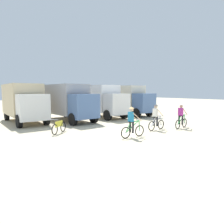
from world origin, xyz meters
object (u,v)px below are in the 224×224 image
at_px(box_truck_avon_van, 100,99).
at_px(cyclist_cowboy_hat, 156,118).
at_px(box_truck_grey_hauler, 68,101).
at_px(cyclist_near_camera, 181,117).
at_px(bicycle_spare, 59,127).
at_px(cyclist_orange_shirt, 132,123).
at_px(box_truck_tan_camper, 24,101).
at_px(box_truck_cream_rv, 125,99).

distance_m(box_truck_avon_van, cyclist_cowboy_hat, 8.68).
bearing_deg(box_truck_grey_hauler, cyclist_near_camera, -56.32).
distance_m(box_truck_grey_hauler, cyclist_cowboy_hat, 8.61).
bearing_deg(bicycle_spare, cyclist_orange_shirt, -47.71).
distance_m(cyclist_orange_shirt, cyclist_near_camera, 4.89).
xyz_separation_m(box_truck_tan_camper, bicycle_spare, (1.04, -6.30, -1.48)).
distance_m(box_truck_grey_hauler, box_truck_cream_rv, 7.33).
bearing_deg(cyclist_near_camera, bicycle_spare, 158.56).
xyz_separation_m(cyclist_near_camera, bicycle_spare, (-8.08, 3.17, -0.45)).
height_order(box_truck_cream_rv, cyclist_orange_shirt, box_truck_cream_rv).
xyz_separation_m(box_truck_tan_camper, cyclist_cowboy_hat, (7.08, -8.96, -1.03)).
xyz_separation_m(box_truck_cream_rv, cyclist_near_camera, (-1.75, -9.14, -1.03)).
distance_m(cyclist_cowboy_hat, cyclist_near_camera, 2.10).
height_order(box_truck_avon_van, cyclist_cowboy_hat, box_truck_avon_van).
distance_m(box_truck_grey_hauler, cyclist_orange_shirt, 8.75).
xyz_separation_m(box_truck_cream_rv, bicycle_spare, (-9.82, -5.97, -1.48)).
bearing_deg(bicycle_spare, box_truck_tan_camper, 99.38).
relative_size(box_truck_grey_hauler, cyclist_cowboy_hat, 3.84).
height_order(box_truck_avon_van, bicycle_spare, box_truck_avon_van).
height_order(box_truck_tan_camper, box_truck_avon_van, same).
height_order(cyclist_orange_shirt, bicycle_spare, cyclist_orange_shirt).
xyz_separation_m(box_truck_grey_hauler, cyclist_cowboy_hat, (3.51, -7.80, -1.03)).
bearing_deg(box_truck_avon_van, bicycle_spare, -137.12).
bearing_deg(bicycle_spare, cyclist_cowboy_hat, -23.71).
height_order(box_truck_cream_rv, cyclist_cowboy_hat, box_truck_cream_rv).
relative_size(box_truck_tan_camper, cyclist_orange_shirt, 3.79).
relative_size(box_truck_tan_camper, cyclist_near_camera, 3.79).
bearing_deg(cyclist_cowboy_hat, cyclist_orange_shirt, -163.00).
relative_size(box_truck_cream_rv, cyclist_near_camera, 3.85).
height_order(box_truck_tan_camper, bicycle_spare, box_truck_tan_camper).
bearing_deg(box_truck_cream_rv, bicycle_spare, -148.71).
bearing_deg(cyclist_orange_shirt, box_truck_avon_van, 71.30).
relative_size(box_truck_tan_camper, box_truck_avon_van, 0.99).
bearing_deg(cyclist_cowboy_hat, box_truck_cream_rv, 66.34).
distance_m(box_truck_cream_rv, cyclist_cowboy_hat, 9.47).
xyz_separation_m(box_truck_grey_hauler, cyclist_near_camera, (5.54, -8.31, -1.03)).
height_order(box_truck_tan_camper, cyclist_orange_shirt, box_truck_tan_camper).
bearing_deg(box_truck_grey_hauler, cyclist_orange_shirt, -85.59).
bearing_deg(box_truck_tan_camper, cyclist_cowboy_hat, -51.66).
bearing_deg(box_truck_grey_hauler, box_truck_avon_van, 11.86).
height_order(box_truck_tan_camper, cyclist_cowboy_hat, box_truck_tan_camper).
bearing_deg(cyclist_cowboy_hat, cyclist_near_camera, -14.27).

